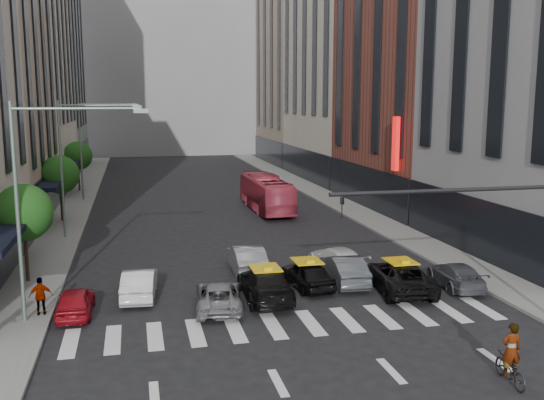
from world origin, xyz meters
TOP-DOWN VIEW (x-y plane):
  - ground at (0.00, 0.00)m, footprint 160.00×160.00m
  - sidewalk_left at (-11.50, 30.00)m, footprint 3.00×96.00m
  - sidewalk_right at (11.50, 30.00)m, footprint 3.00×96.00m
  - building_left_c at (-17.00, 46.00)m, footprint 8.00×20.00m
  - building_left_d at (-17.00, 65.00)m, footprint 8.00×18.00m
  - building_right_b at (17.00, 27.00)m, footprint 8.00×18.00m
  - building_right_c at (17.00, 46.00)m, footprint 8.00×20.00m
  - building_right_d at (17.00, 65.00)m, footprint 8.00×18.00m
  - building_far at (0.00, 85.00)m, footprint 30.00×10.00m
  - tree_near at (-11.80, 10.00)m, footprint 2.88×2.88m
  - tree_mid at (-11.80, 26.00)m, footprint 2.88×2.88m
  - tree_far at (-11.80, 42.00)m, footprint 2.88×2.88m
  - streetlamp_near at (-10.04, 4.00)m, footprint 5.38×0.25m
  - streetlamp_mid at (-10.04, 20.00)m, footprint 5.38×0.25m
  - streetlamp_far at (-10.04, 36.00)m, footprint 5.38×0.25m
  - traffic_signal at (7.69, -1.00)m, footprint 10.10×0.20m
  - liberty_sign at (12.60, 20.00)m, footprint 0.30×0.70m
  - car_red at (-9.04, 4.64)m, footprint 1.54×3.67m
  - car_white_front at (-6.31, 6.47)m, footprint 1.81×4.31m
  - car_silver at (-2.90, 4.05)m, footprint 2.47×4.53m
  - taxi_left at (-0.60, 4.87)m, footprint 2.21×5.19m
  - taxi_center at (1.77, 6.10)m, footprint 2.14×4.18m
  - car_grey_mid at (3.82, 6.43)m, footprint 1.80×4.50m
  - taxi_right at (6.05, 4.66)m, footprint 3.10×5.55m
  - car_grey_curb at (9.00, 4.56)m, footprint 2.19×4.42m
  - car_row2_left at (-0.62, 9.41)m, footprint 1.67×4.65m
  - car_row2_right at (4.21, 8.65)m, footprint 2.47×4.79m
  - bus at (4.38, 27.29)m, footprint 2.60×10.57m
  - motorcycle at (5.39, -5.22)m, footprint 0.83×1.94m
  - rider at (5.39, -5.22)m, footprint 0.70×0.50m
  - pedestrian_far at (-10.41, 4.61)m, footprint 0.99×0.48m

SIDE VIEW (x-z plane):
  - ground at x=0.00m, z-range 0.00..0.00m
  - sidewalk_left at x=-11.50m, z-range 0.00..0.15m
  - sidewalk_right at x=11.50m, z-range 0.00..0.15m
  - motorcycle at x=5.39m, z-range 0.00..0.99m
  - car_silver at x=-2.90m, z-range 0.00..1.20m
  - car_grey_curb at x=9.00m, z-range 0.00..1.24m
  - car_red at x=-9.04m, z-range 0.00..1.24m
  - car_row2_right at x=4.21m, z-range 0.00..1.33m
  - taxi_center at x=1.77m, z-range 0.00..1.36m
  - car_white_front at x=-6.31m, z-range 0.00..1.38m
  - car_grey_mid at x=3.82m, z-range 0.00..1.46m
  - taxi_right at x=6.05m, z-range 0.00..1.47m
  - taxi_left at x=-0.60m, z-range 0.00..1.49m
  - car_row2_left at x=-0.62m, z-range 0.00..1.53m
  - pedestrian_far at x=-10.41m, z-range 0.15..1.79m
  - bus at x=4.38m, z-range 0.00..2.93m
  - rider at x=5.39m, z-range 0.99..2.81m
  - tree_near at x=-11.80m, z-range 1.18..6.13m
  - tree_mid at x=-11.80m, z-range 1.18..6.13m
  - tree_far at x=-11.80m, z-range 1.18..6.13m
  - traffic_signal at x=7.69m, z-range 1.47..7.47m
  - streetlamp_near at x=-10.04m, z-range 1.40..10.40m
  - streetlamp_mid at x=-10.04m, z-range 1.40..10.40m
  - streetlamp_far at x=-10.04m, z-range 1.40..10.40m
  - liberty_sign at x=12.60m, z-range 4.00..8.00m
  - building_right_b at x=17.00m, z-range 0.00..26.00m
  - building_right_d at x=17.00m, z-range 0.00..28.00m
  - building_left_d at x=-17.00m, z-range 0.00..30.00m
  - building_left_c at x=-17.00m, z-range 0.00..36.00m
  - building_far at x=0.00m, z-range 0.00..36.00m
  - building_right_c at x=17.00m, z-range 0.00..40.00m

